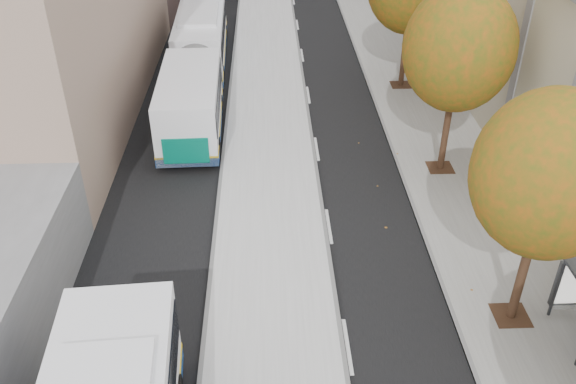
{
  "coord_description": "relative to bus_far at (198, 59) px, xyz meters",
  "views": [
    {
      "loc": [
        -3.89,
        -0.54,
        13.8
      ],
      "look_at": [
        -3.25,
        16.63,
        2.5
      ],
      "focal_mm": 38.0,
      "sensor_mm": 36.0,
      "label": 1
    }
  ],
  "objects": [
    {
      "name": "bus_far",
      "position": [
        0.0,
        0.0,
        0.0
      ],
      "size": [
        3.2,
        18.44,
        3.06
      ],
      "rotation": [
        0.0,
        0.0,
        0.03
      ],
      "color": "white",
      "rests_on": "ground"
    },
    {
      "name": "tree_c",
      "position": [
        11.22,
        -18.15,
        3.58
      ],
      "size": [
        4.2,
        4.2,
        7.28
      ],
      "color": "#322413",
      "rests_on": "sidewalk"
    },
    {
      "name": "sidewalk",
      "position": [
        11.74,
        3.85,
        -1.63
      ],
      "size": [
        4.75,
        150.0,
        0.08
      ],
      "primitive_type": "cube",
      "color": "gray",
      "rests_on": "ground"
    },
    {
      "name": "tree_d",
      "position": [
        11.22,
        -9.15,
        3.8
      ],
      "size": [
        4.4,
        4.4,
        7.6
      ],
      "color": "#322413",
      "rests_on": "sidewalk"
    },
    {
      "name": "bus_platform",
      "position": [
        3.74,
        3.85,
        -1.6
      ],
      "size": [
        4.25,
        150.0,
        0.15
      ],
      "primitive_type": "cube",
      "color": "#BBBBBB",
      "rests_on": "ground"
    }
  ]
}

